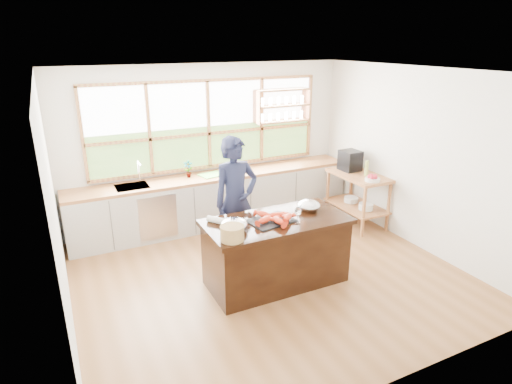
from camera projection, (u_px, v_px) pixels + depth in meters
ground_plane at (269, 274)px, 5.89m from camera, size 5.00×5.00×0.00m
room_shell at (254, 142)px, 5.74m from camera, size 5.02×4.52×2.71m
back_counter at (216, 199)px, 7.37m from camera, size 4.90×0.63×0.90m
right_shelf_unit at (358, 191)px, 7.34m from camera, size 0.62×1.10×0.90m
island at (276, 251)px, 5.57m from camera, size 1.85×0.90×0.90m
cook at (236, 201)px, 5.98m from camera, size 0.71×0.50×1.84m
potted_plant at (188, 169)px, 7.04m from camera, size 0.18×0.15×0.28m
cutting_board at (212, 175)px, 7.19m from camera, size 0.46×0.38×0.01m
espresso_machine at (350, 160)px, 7.41m from camera, size 0.32×0.34×0.35m
wine_bottle at (367, 168)px, 7.13m from camera, size 0.07×0.07×0.26m
fruit_bowl at (373, 178)px, 6.88m from camera, size 0.24×0.24×0.11m
slate_board at (271, 221)px, 5.36m from camera, size 0.60×0.48×0.02m
lobster_pile at (274, 218)px, 5.33m from camera, size 0.52×0.48×0.08m
mixing_bowl_left at (234, 225)px, 5.10m from camera, size 0.33×0.33×0.16m
mixing_bowl_right at (309, 205)px, 5.70m from camera, size 0.31×0.31×0.15m
wine_glass at (298, 212)px, 5.25m from camera, size 0.08×0.08×0.22m
wicker_basket at (232, 233)px, 4.83m from camera, size 0.27×0.27×0.17m
parchment_roll at (218, 221)px, 5.29m from camera, size 0.24×0.29×0.08m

